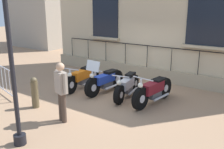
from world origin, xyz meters
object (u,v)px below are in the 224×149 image
(bollard, at_px, (35,92))
(pedestrian_standing, at_px, (61,89))
(motorcycle_maroon, at_px, (153,91))
(motorcycle_silver, at_px, (127,86))
(crowd_barrier, at_px, (4,80))
(lamppost, at_px, (9,40))
(motorcycle_orange, at_px, (83,77))
(motorcycle_blue, at_px, (105,81))

(bollard, height_order, pedestrian_standing, pedestrian_standing)
(motorcycle_maroon, bearing_deg, motorcycle_silver, -90.64)
(bollard, bearing_deg, crowd_barrier, -94.07)
(pedestrian_standing, bearing_deg, lamppost, 2.00)
(crowd_barrier, height_order, pedestrian_standing, pedestrian_standing)
(motorcycle_orange, xyz_separation_m, crowd_barrier, (2.16, -1.76, 0.13))
(motorcycle_silver, relative_size, crowd_barrier, 1.08)
(bollard, bearing_deg, motorcycle_blue, 158.18)
(lamppost, bearing_deg, motorcycle_orange, -158.93)
(motorcycle_silver, relative_size, bollard, 2.04)
(motorcycle_silver, xyz_separation_m, pedestrian_standing, (2.62, -0.47, 0.55))
(motorcycle_blue, height_order, bollard, motorcycle_blue)
(lamppost, height_order, crowd_barrier, lamppost)
(motorcycle_orange, xyz_separation_m, motorcycle_blue, (-0.08, 1.00, 0.01))
(motorcycle_silver, distance_m, motorcycle_maroon, 0.99)
(motorcycle_blue, distance_m, motorcycle_silver, 0.93)
(motorcycle_blue, height_order, motorcycle_maroon, motorcycle_blue)
(motorcycle_orange, distance_m, bollard, 2.29)
(lamppost, relative_size, crowd_barrier, 2.18)
(motorcycle_maroon, xyz_separation_m, bollard, (2.40, -2.86, 0.06))
(motorcycle_maroon, distance_m, lamppost, 4.70)
(motorcycle_blue, bearing_deg, pedestrian_standing, 10.08)
(lamppost, distance_m, pedestrian_standing, 2.04)
(motorcycle_orange, xyz_separation_m, bollard, (2.29, 0.05, 0.06))
(motorcycle_maroon, relative_size, pedestrian_standing, 1.26)
(motorcycle_silver, bearing_deg, lamppost, -5.93)
(bollard, relative_size, pedestrian_standing, 0.59)
(crowd_barrier, bearing_deg, motorcycle_maroon, 115.88)
(pedestrian_standing, bearing_deg, bollard, -98.36)
(lamppost, height_order, pedestrian_standing, lamppost)
(motorcycle_silver, bearing_deg, crowd_barrier, -58.27)
(crowd_barrier, xyz_separation_m, pedestrian_standing, (0.34, 3.22, 0.37))
(lamppost, bearing_deg, motorcycle_silver, 174.07)
(motorcycle_blue, distance_m, lamppost, 4.48)
(motorcycle_orange, bearing_deg, motorcycle_blue, 94.42)
(motorcycle_blue, relative_size, motorcycle_silver, 1.03)
(pedestrian_standing, bearing_deg, motorcycle_silver, 169.86)
(motorcycle_maroon, height_order, bollard, motorcycle_maroon)
(bollard, xyz_separation_m, pedestrian_standing, (0.21, 1.40, 0.44))
(lamppost, distance_m, crowd_barrier, 4.14)
(motorcycle_silver, xyz_separation_m, lamppost, (4.03, -0.42, 2.02))
(motorcycle_maroon, height_order, lamppost, lamppost)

